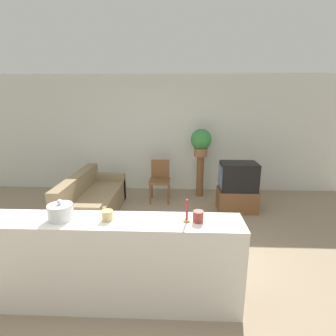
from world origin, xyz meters
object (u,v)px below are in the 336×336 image
Objects in this scene: potted_plant at (201,141)px; decorative_bowl at (61,212)px; television at (238,176)px; wooden_chair at (160,178)px; couch at (92,202)px.

decorative_bowl is (-1.66, -3.33, -0.20)m from potted_plant.
television is at bearing -49.43° from potted_plant.
potted_plant is at bearing 19.53° from wooden_chair.
decorative_bowl is at bearing -116.58° from potted_plant.
wooden_chair is (-1.55, 0.47, -0.20)m from television.
potted_plant is (-0.67, 0.78, 0.56)m from television.
wooden_chair is 3.16m from decorative_bowl.
couch is 7.77× the size of decorative_bowl.
couch is 2.83m from television.
television is 3.47m from decorative_bowl.
couch is 2.60m from potted_plant.
wooden_chair is at bearing 75.47° from decorative_bowl.
decorative_bowl is (-0.78, -3.01, 0.55)m from wooden_chair.
potted_plant is at bearing 63.42° from decorative_bowl.
couch is 3.19× the size of potted_plant.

